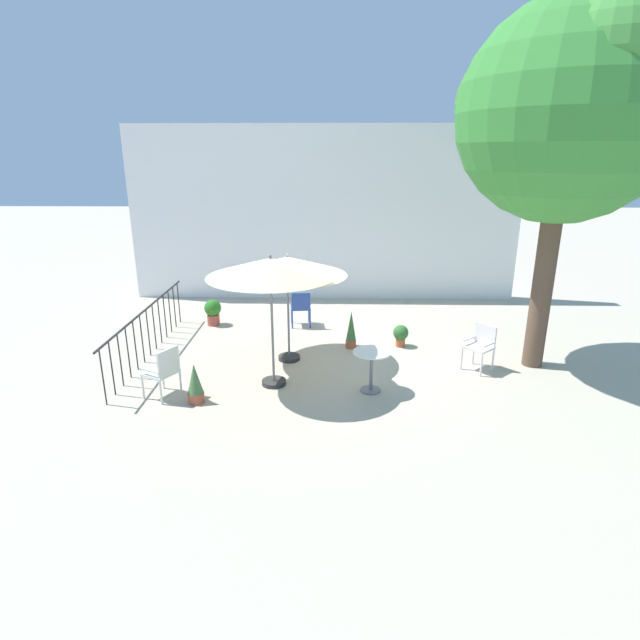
{
  "coord_description": "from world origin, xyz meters",
  "views": [
    {
      "loc": [
        0.22,
        -9.72,
        4.03
      ],
      "look_at": [
        0.0,
        -0.2,
        0.87
      ],
      "focal_mm": 28.54,
      "sensor_mm": 36.0,
      "label": 1
    }
  ],
  "objects_px": {
    "cafe_table_0": "(371,364)",
    "potted_plant_3": "(401,334)",
    "patio_umbrella_1": "(270,269)",
    "patio_chair_0": "(164,369)",
    "patio_umbrella_0": "(287,267)",
    "potted_plant_0": "(213,311)",
    "patio_chair_1": "(301,306)",
    "shade_tree": "(570,112)",
    "patio_chair_2": "(481,344)",
    "potted_plant_1": "(195,384)",
    "potted_plant_2": "(351,330)"
  },
  "relations": [
    {
      "from": "cafe_table_0",
      "to": "patio_chair_1",
      "type": "relative_size",
      "value": 0.86
    },
    {
      "from": "shade_tree",
      "to": "patio_chair_1",
      "type": "relative_size",
      "value": 7.46
    },
    {
      "from": "patio_chair_1",
      "to": "patio_umbrella_1",
      "type": "bearing_deg",
      "value": -95.32
    },
    {
      "from": "patio_umbrella_1",
      "to": "patio_chair_0",
      "type": "xyz_separation_m",
      "value": [
        -1.8,
        -0.56,
        -1.62
      ]
    },
    {
      "from": "patio_chair_0",
      "to": "potted_plant_3",
      "type": "xyz_separation_m",
      "value": [
        4.34,
        2.53,
        -0.25
      ]
    },
    {
      "from": "patio_umbrella_0",
      "to": "patio_chair_1",
      "type": "height_order",
      "value": "patio_umbrella_0"
    },
    {
      "from": "potted_plant_2",
      "to": "potted_plant_0",
      "type": "bearing_deg",
      "value": 156.3
    },
    {
      "from": "patio_chair_0",
      "to": "patio_chair_1",
      "type": "height_order",
      "value": "patio_chair_0"
    },
    {
      "from": "cafe_table_0",
      "to": "patio_chair_2",
      "type": "distance_m",
      "value": 2.4
    },
    {
      "from": "patio_umbrella_0",
      "to": "patio_chair_0",
      "type": "xyz_separation_m",
      "value": [
        -1.98,
        -1.73,
        -1.4
      ]
    },
    {
      "from": "patio_umbrella_1",
      "to": "patio_chair_2",
      "type": "bearing_deg",
      "value": 11.34
    },
    {
      "from": "patio_chair_2",
      "to": "potted_plant_2",
      "type": "bearing_deg",
      "value": 156.38
    },
    {
      "from": "patio_chair_2",
      "to": "potted_plant_2",
      "type": "height_order",
      "value": "patio_chair_2"
    },
    {
      "from": "patio_chair_2",
      "to": "patio_umbrella_0",
      "type": "bearing_deg",
      "value": 174.09
    },
    {
      "from": "cafe_table_0",
      "to": "potted_plant_2",
      "type": "bearing_deg",
      "value": 97.62
    },
    {
      "from": "patio_chair_2",
      "to": "potted_plant_1",
      "type": "relative_size",
      "value": 1.26
    },
    {
      "from": "patio_umbrella_0",
      "to": "potted_plant_1",
      "type": "xyz_separation_m",
      "value": [
        -1.42,
        -1.9,
        -1.59
      ]
    },
    {
      "from": "patio_chair_0",
      "to": "potted_plant_2",
      "type": "xyz_separation_m",
      "value": [
        3.26,
        2.42,
        -0.13
      ]
    },
    {
      "from": "patio_chair_0",
      "to": "patio_chair_2",
      "type": "relative_size",
      "value": 1.04
    },
    {
      "from": "cafe_table_0",
      "to": "potted_plant_1",
      "type": "height_order",
      "value": "cafe_table_0"
    },
    {
      "from": "patio_umbrella_0",
      "to": "cafe_table_0",
      "type": "xyz_separation_m",
      "value": [
        1.56,
        -1.4,
        -1.41
      ]
    },
    {
      "from": "patio_chair_0",
      "to": "potted_plant_1",
      "type": "bearing_deg",
      "value": -16.89
    },
    {
      "from": "patio_umbrella_1",
      "to": "potted_plant_2",
      "type": "xyz_separation_m",
      "value": [
        1.46,
        1.86,
        -1.75
      ]
    },
    {
      "from": "patio_umbrella_0",
      "to": "patio_chair_1",
      "type": "relative_size",
      "value": 2.65
    },
    {
      "from": "potted_plant_1",
      "to": "potted_plant_2",
      "type": "height_order",
      "value": "potted_plant_2"
    },
    {
      "from": "patio_umbrella_1",
      "to": "potted_plant_0",
      "type": "relative_size",
      "value": 3.77
    },
    {
      "from": "potted_plant_1",
      "to": "potted_plant_3",
      "type": "height_order",
      "value": "potted_plant_1"
    },
    {
      "from": "shade_tree",
      "to": "patio_chair_2",
      "type": "bearing_deg",
      "value": -166.4
    },
    {
      "from": "potted_plant_1",
      "to": "potted_plant_3",
      "type": "bearing_deg",
      "value": 35.53
    },
    {
      "from": "patio_chair_0",
      "to": "potted_plant_3",
      "type": "bearing_deg",
      "value": 30.2
    },
    {
      "from": "shade_tree",
      "to": "potted_plant_0",
      "type": "bearing_deg",
      "value": 162.15
    },
    {
      "from": "patio_chair_0",
      "to": "patio_umbrella_1",
      "type": "bearing_deg",
      "value": 17.22
    },
    {
      "from": "potted_plant_2",
      "to": "patio_umbrella_0",
      "type": "bearing_deg",
      "value": -151.77
    },
    {
      "from": "potted_plant_0",
      "to": "potted_plant_3",
      "type": "bearing_deg",
      "value": -17.01
    },
    {
      "from": "cafe_table_0",
      "to": "potted_plant_3",
      "type": "relative_size",
      "value": 1.56
    },
    {
      "from": "patio_umbrella_0",
      "to": "patio_umbrella_1",
      "type": "relative_size",
      "value": 0.97
    },
    {
      "from": "shade_tree",
      "to": "patio_chair_0",
      "type": "distance_m",
      "value": 8.21
    },
    {
      "from": "potted_plant_3",
      "to": "patio_chair_0",
      "type": "bearing_deg",
      "value": -149.8
    },
    {
      "from": "shade_tree",
      "to": "potted_plant_2",
      "type": "relative_size",
      "value": 7.95
    },
    {
      "from": "potted_plant_0",
      "to": "patio_chair_1",
      "type": "bearing_deg",
      "value": -1.84
    },
    {
      "from": "patio_chair_1",
      "to": "potted_plant_2",
      "type": "bearing_deg",
      "value": -49.96
    },
    {
      "from": "shade_tree",
      "to": "potted_plant_2",
      "type": "height_order",
      "value": "shade_tree"
    },
    {
      "from": "cafe_table_0",
      "to": "potted_plant_3",
      "type": "distance_m",
      "value": 2.35
    },
    {
      "from": "patio_chair_1",
      "to": "potted_plant_0",
      "type": "bearing_deg",
      "value": 178.16
    },
    {
      "from": "patio_chair_2",
      "to": "potted_plant_0",
      "type": "height_order",
      "value": "patio_chair_2"
    },
    {
      "from": "patio_chair_2",
      "to": "patio_chair_1",
      "type": "bearing_deg",
      "value": 145.83
    },
    {
      "from": "patio_chair_0",
      "to": "potted_plant_3",
      "type": "relative_size",
      "value": 1.9
    },
    {
      "from": "patio_umbrella_0",
      "to": "potted_plant_0",
      "type": "bearing_deg",
      "value": 133.45
    },
    {
      "from": "patio_chair_1",
      "to": "potted_plant_0",
      "type": "xyz_separation_m",
      "value": [
        -2.14,
        0.07,
        -0.16
      ]
    },
    {
      "from": "potted_plant_0",
      "to": "potted_plant_1",
      "type": "relative_size",
      "value": 0.91
    }
  ]
}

